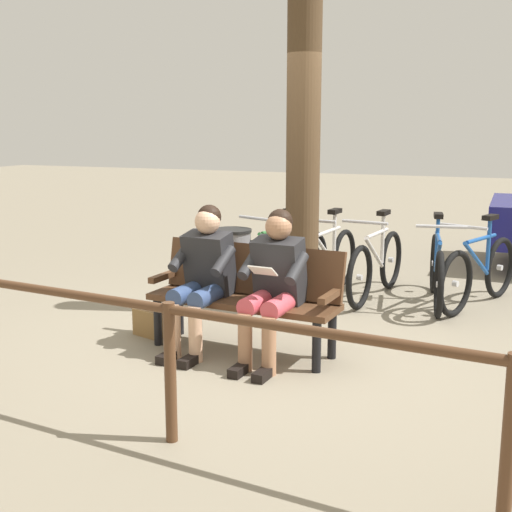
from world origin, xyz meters
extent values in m
plane|color=gray|center=(0.00, 0.00, 0.00)|extent=(40.00, 40.00, 0.00)
cube|color=#51331E|center=(0.13, 0.19, 0.42)|extent=(1.63, 0.56, 0.05)
cube|color=#51331E|center=(0.12, 0.00, 0.66)|extent=(1.61, 0.25, 0.42)
cube|color=#51331E|center=(-0.62, 0.25, 0.56)|extent=(0.09, 0.40, 0.05)
cube|color=#51331E|center=(0.89, 0.13, 0.56)|extent=(0.09, 0.40, 0.05)
cylinder|color=black|center=(-0.57, 0.41, 0.20)|extent=(0.07, 0.07, 0.40)
cylinder|color=black|center=(0.86, 0.31, 0.20)|extent=(0.07, 0.07, 0.40)
cylinder|color=black|center=(-0.60, 0.07, 0.20)|extent=(0.07, 0.07, 0.40)
cylinder|color=black|center=(0.84, -0.03, 0.20)|extent=(0.07, 0.07, 0.40)
cube|color=#262628|center=(-0.19, 0.19, 0.71)|extent=(0.40, 0.33, 0.55)
sphere|color=#A87554|center=(-0.19, 0.21, 1.06)|extent=(0.21, 0.21, 0.21)
sphere|color=black|center=(-0.19, 0.18, 1.10)|extent=(0.20, 0.20, 0.20)
cylinder|color=#D84C59|center=(-0.27, 0.40, 0.49)|extent=(0.18, 0.41, 0.15)
cylinder|color=#A87554|center=(-0.26, 0.60, 0.23)|extent=(0.11, 0.11, 0.45)
cube|color=black|center=(-0.25, 0.70, 0.04)|extent=(0.11, 0.23, 0.07)
cylinder|color=#262628|center=(-0.38, 0.33, 0.77)|extent=(0.11, 0.31, 0.23)
cylinder|color=#D84C59|center=(-0.07, 0.39, 0.49)|extent=(0.18, 0.41, 0.15)
cylinder|color=#A87554|center=(-0.06, 0.59, 0.23)|extent=(0.11, 0.11, 0.45)
cube|color=black|center=(-0.05, 0.69, 0.04)|extent=(0.11, 0.23, 0.07)
cylinder|color=#262628|center=(0.02, 0.30, 0.77)|extent=(0.11, 0.31, 0.23)
cube|color=silver|center=(-0.17, 0.49, 0.77)|extent=(0.21, 0.13, 0.09)
cube|color=#262628|center=(0.45, 0.15, 0.71)|extent=(0.40, 0.33, 0.55)
sphere|color=#D8A884|center=(0.45, 0.17, 1.06)|extent=(0.21, 0.21, 0.21)
sphere|color=black|center=(0.45, 0.14, 1.10)|extent=(0.20, 0.20, 0.20)
cylinder|color=#334772|center=(0.37, 0.35, 0.49)|extent=(0.18, 0.41, 0.15)
cylinder|color=#D8A884|center=(0.38, 0.55, 0.23)|extent=(0.11, 0.11, 0.45)
cube|color=black|center=(0.39, 0.65, 0.04)|extent=(0.11, 0.23, 0.07)
cylinder|color=#262628|center=(0.26, 0.28, 0.77)|extent=(0.11, 0.31, 0.23)
cylinder|color=#334772|center=(0.56, 0.34, 0.49)|extent=(0.18, 0.41, 0.15)
cylinder|color=#D8A884|center=(0.58, 0.54, 0.23)|extent=(0.11, 0.11, 0.45)
cube|color=black|center=(0.59, 0.64, 0.04)|extent=(0.11, 0.23, 0.07)
cylinder|color=#262628|center=(0.66, 0.25, 0.77)|extent=(0.11, 0.31, 0.23)
cube|color=olive|center=(1.06, 0.12, 0.12)|extent=(0.33, 0.22, 0.24)
cylinder|color=#4C3823|center=(0.06, -1.12, 1.51)|extent=(0.33, 0.33, 3.02)
cylinder|color=slate|center=(0.87, -1.25, 0.37)|extent=(0.39, 0.39, 0.74)
cylinder|color=black|center=(0.87, -1.25, 0.76)|extent=(0.41, 0.41, 0.03)
torus|color=black|center=(-1.38, -1.52, 0.33)|extent=(0.29, 0.64, 0.66)
cylinder|color=silver|center=(-1.38, -1.52, 0.33)|extent=(0.07, 0.07, 0.06)
torus|color=black|center=(-1.75, -2.47, 0.33)|extent=(0.29, 0.64, 0.66)
cylinder|color=silver|center=(-1.75, -2.47, 0.33)|extent=(0.07, 0.07, 0.06)
cylinder|color=#1E519E|center=(-1.57, -2.00, 0.71)|extent=(0.27, 0.60, 0.04)
cylinder|color=#1E519E|center=(-1.54, -1.92, 0.51)|extent=(0.25, 0.57, 0.43)
cylinder|color=#1E519E|center=(-1.63, -2.17, 0.63)|extent=(0.04, 0.04, 0.55)
cube|color=black|center=(-1.63, -2.17, 0.91)|extent=(0.16, 0.24, 0.05)
cylinder|color=#B2B2B7|center=(-1.42, -1.62, 0.88)|extent=(0.46, 0.20, 0.03)
torus|color=black|center=(-1.24, -1.43, 0.33)|extent=(0.17, 0.66, 0.66)
cylinder|color=silver|center=(-1.24, -1.43, 0.33)|extent=(0.06, 0.07, 0.06)
torus|color=black|center=(-1.06, -2.44, 0.33)|extent=(0.17, 0.66, 0.66)
cylinder|color=silver|center=(-1.06, -2.44, 0.33)|extent=(0.06, 0.07, 0.06)
cylinder|color=#1E519E|center=(-1.15, -1.93, 0.71)|extent=(0.15, 0.63, 0.04)
cylinder|color=#1E519E|center=(-1.16, -1.85, 0.51)|extent=(0.14, 0.59, 0.43)
cylinder|color=#1E519E|center=(-1.12, -2.11, 0.63)|extent=(0.04, 0.04, 0.55)
cube|color=black|center=(-1.12, -2.11, 0.91)|extent=(0.13, 0.23, 0.05)
cylinder|color=#B2B2B7|center=(-1.22, -1.53, 0.88)|extent=(0.48, 0.11, 0.03)
torus|color=black|center=(-0.46, -1.44, 0.33)|extent=(0.14, 0.66, 0.66)
cylinder|color=silver|center=(-0.46, -1.44, 0.33)|extent=(0.06, 0.07, 0.06)
torus|color=black|center=(-0.58, -2.45, 0.33)|extent=(0.14, 0.66, 0.66)
cylinder|color=silver|center=(-0.58, -2.45, 0.33)|extent=(0.06, 0.07, 0.06)
cylinder|color=silver|center=(-0.52, -1.95, 0.71)|extent=(0.12, 0.63, 0.04)
cylinder|color=silver|center=(-0.51, -1.87, 0.51)|extent=(0.11, 0.60, 0.43)
cylinder|color=silver|center=(-0.54, -2.13, 0.63)|extent=(0.04, 0.04, 0.55)
cube|color=black|center=(-0.54, -2.13, 0.91)|extent=(0.12, 0.23, 0.05)
cylinder|color=#B2B2B7|center=(-0.47, -1.54, 0.88)|extent=(0.48, 0.09, 0.03)
torus|color=black|center=(0.05, -1.36, 0.33)|extent=(0.13, 0.66, 0.66)
cylinder|color=silver|center=(0.05, -1.36, 0.33)|extent=(0.06, 0.06, 0.06)
torus|color=black|center=(-0.05, -2.38, 0.33)|extent=(0.13, 0.66, 0.66)
cylinder|color=silver|center=(-0.05, -2.38, 0.33)|extent=(0.06, 0.06, 0.06)
cylinder|color=silver|center=(0.00, -1.87, 0.71)|extent=(0.10, 0.63, 0.04)
cylinder|color=silver|center=(0.01, -1.79, 0.51)|extent=(0.10, 0.60, 0.43)
cylinder|color=silver|center=(-0.02, -2.05, 0.63)|extent=(0.04, 0.04, 0.55)
cube|color=black|center=(-0.02, -2.05, 0.91)|extent=(0.11, 0.23, 0.05)
cylinder|color=#B2B2B7|center=(0.04, -1.46, 0.88)|extent=(0.48, 0.08, 0.03)
torus|color=black|center=(0.68, -1.30, 0.33)|extent=(0.28, 0.64, 0.66)
cylinder|color=silver|center=(0.68, -1.30, 0.33)|extent=(0.07, 0.07, 0.06)
torus|color=black|center=(0.34, -2.25, 0.33)|extent=(0.28, 0.64, 0.66)
cylinder|color=silver|center=(0.34, -2.25, 0.33)|extent=(0.07, 0.07, 0.06)
cylinder|color=#337238|center=(0.51, -1.78, 0.71)|extent=(0.25, 0.61, 0.04)
cylinder|color=#337238|center=(0.54, -1.70, 0.51)|extent=(0.24, 0.57, 0.43)
cylinder|color=#337238|center=(0.45, -1.95, 0.63)|extent=(0.04, 0.04, 0.55)
cube|color=black|center=(0.45, -1.95, 0.91)|extent=(0.16, 0.24, 0.05)
cylinder|color=#B2B2B7|center=(0.65, -1.39, 0.88)|extent=(0.46, 0.19, 0.03)
cylinder|color=#51331E|center=(-1.96, 1.99, 0.42)|extent=(0.07, 0.07, 0.85)
cylinder|color=#51331E|center=(-0.11, 1.81, 0.42)|extent=(0.07, 0.07, 0.85)
cylinder|color=#51331E|center=(-0.11, 1.81, 0.81)|extent=(3.71, 0.42, 0.06)
camera|label=1|loc=(-1.95, 5.02, 1.84)|focal=46.71mm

